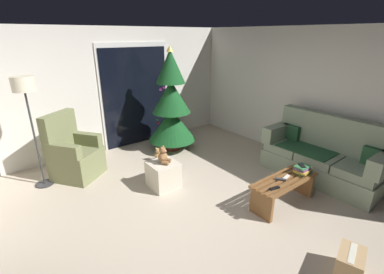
# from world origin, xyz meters

# --- Properties ---
(ground_plane) EXTENTS (7.00, 7.00, 0.00)m
(ground_plane) POSITION_xyz_m (0.00, 0.00, 0.00)
(ground_plane) COLOR #B2A38E
(wall_back) EXTENTS (5.72, 0.12, 2.50)m
(wall_back) POSITION_xyz_m (0.00, 3.06, 1.25)
(wall_back) COLOR silver
(wall_back) RESTS_ON ground
(wall_right) EXTENTS (0.12, 6.00, 2.50)m
(wall_right) POSITION_xyz_m (2.86, 0.00, 1.25)
(wall_right) COLOR silver
(wall_right) RESTS_ON ground
(patio_door_frame) EXTENTS (1.60, 0.02, 2.20)m
(patio_door_frame) POSITION_xyz_m (0.61, 2.99, 1.10)
(patio_door_frame) COLOR silver
(patio_door_frame) RESTS_ON ground
(patio_door_glass) EXTENTS (1.50, 0.02, 2.10)m
(patio_door_glass) POSITION_xyz_m (0.61, 2.97, 1.05)
(patio_door_glass) COLOR black
(patio_door_glass) RESTS_ON ground
(couch) EXTENTS (0.81, 1.95, 1.08)m
(couch) POSITION_xyz_m (2.32, -0.47, 0.40)
(couch) COLOR gray
(couch) RESTS_ON ground
(coffee_table) EXTENTS (1.10, 0.40, 0.41)m
(coffee_table) POSITION_xyz_m (1.12, -0.54, 0.27)
(coffee_table) COLOR brown
(coffee_table) RESTS_ON ground
(remote_graphite) EXTENTS (0.12, 0.16, 0.02)m
(remote_graphite) POSITION_xyz_m (1.04, -0.52, 0.42)
(remote_graphite) COLOR #333338
(remote_graphite) RESTS_ON coffee_table
(remote_black) EXTENTS (0.16, 0.08, 0.02)m
(remote_black) POSITION_xyz_m (0.78, -0.61, 0.42)
(remote_black) COLOR black
(remote_black) RESTS_ON coffee_table
(remote_white) EXTENTS (0.16, 0.07, 0.02)m
(remote_white) POSITION_xyz_m (1.16, -0.53, 0.42)
(remote_white) COLOR silver
(remote_white) RESTS_ON coffee_table
(book_stack) EXTENTS (0.27, 0.22, 0.12)m
(book_stack) POSITION_xyz_m (1.47, -0.59, 0.47)
(book_stack) COLOR #337042
(book_stack) RESTS_ON coffee_table
(cell_phone) EXTENTS (0.14, 0.16, 0.01)m
(cell_phone) POSITION_xyz_m (1.47, -0.57, 0.53)
(cell_phone) COLOR black
(cell_phone) RESTS_ON book_stack
(christmas_tree) EXTENTS (1.00, 1.00, 2.15)m
(christmas_tree) POSITION_xyz_m (1.00, 2.17, 0.95)
(christmas_tree) COLOR #4C1E19
(christmas_tree) RESTS_ON ground
(armchair) EXTENTS (0.95, 0.96, 1.13)m
(armchair) POSITION_xyz_m (-1.02, 2.20, 0.40)
(armchair) COLOR olive
(armchair) RESTS_ON ground
(floor_lamp) EXTENTS (0.32, 0.32, 1.78)m
(floor_lamp) POSITION_xyz_m (-1.54, 2.21, 1.51)
(floor_lamp) COLOR #2D2D30
(floor_lamp) RESTS_ON ground
(ottoman) EXTENTS (0.44, 0.44, 0.42)m
(ottoman) POSITION_xyz_m (0.01, 0.95, 0.21)
(ottoman) COLOR beige
(ottoman) RESTS_ON ground
(teddy_bear_chestnut) EXTENTS (0.21, 0.22, 0.29)m
(teddy_bear_chestnut) POSITION_xyz_m (0.01, 0.95, 0.54)
(teddy_bear_chestnut) COLOR brown
(teddy_bear_chestnut) RESTS_ON ottoman
(teddy_bear_honey_by_tree) EXTENTS (0.21, 0.21, 0.29)m
(teddy_bear_honey_by_tree) POSITION_xyz_m (0.44, 1.83, 0.12)
(teddy_bear_honey_by_tree) COLOR tan
(teddy_bear_honey_by_tree) RESTS_ON ground
(cardboard_box_taped_mid_floor) EXTENTS (0.43, 0.34, 0.29)m
(cardboard_box_taped_mid_floor) POSITION_xyz_m (0.57, -1.72, 0.14)
(cardboard_box_taped_mid_floor) COLOR tan
(cardboard_box_taped_mid_floor) RESTS_ON ground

